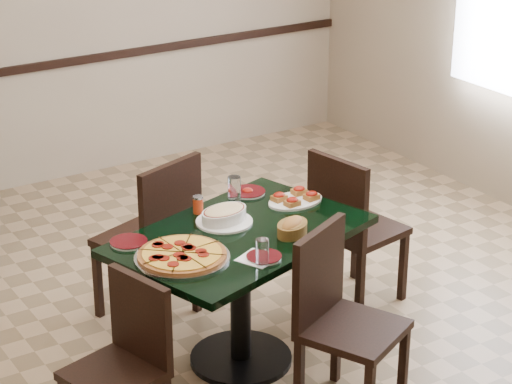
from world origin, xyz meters
TOP-DOWN VIEW (x-y plane):
  - floor at (0.00, 0.00)m, footprint 5.50×5.50m
  - room_shell at (1.02, 1.73)m, footprint 5.50×5.50m
  - main_table at (-0.22, -0.21)m, footprint 1.43×1.13m
  - chair_far at (-0.37, 0.42)m, footprint 0.58×0.58m
  - chair_near at (-0.03, -0.79)m, footprint 0.57×0.57m
  - chair_right at (0.63, -0.01)m, footprint 0.50×0.50m
  - chair_left at (-1.01, -0.51)m, footprint 0.46×0.46m
  - pepperoni_pizza at (-0.61, -0.32)m, footprint 0.46×0.46m
  - lasagna_casserole at (-0.23, -0.07)m, footprint 0.29×0.29m
  - bread_basket at (-0.01, -0.37)m, footprint 0.24×0.22m
  - bruschetta_platter at (0.23, -0.05)m, footprint 0.33×0.24m
  - side_plate_near at (-0.28, -0.52)m, footprint 0.17×0.17m
  - side_plate_far_r at (0.08, 0.19)m, footprint 0.19×0.19m
  - side_plate_far_l at (-0.75, -0.03)m, footprint 0.18×0.18m
  - napkin_setting at (-0.31, -0.51)m, footprint 0.21×0.21m
  - water_glass_a at (-0.05, 0.12)m, footprint 0.07×0.07m
  - water_glass_b at (-0.32, -0.58)m, footprint 0.06×0.06m
  - pepper_shaker at (-0.28, 0.11)m, footprint 0.06×0.06m

SIDE VIEW (x-z plane):
  - floor at x=0.00m, z-range 0.00..0.00m
  - chair_left at x=-1.01m, z-range 0.04..0.86m
  - chair_near at x=-0.03m, z-range 0.06..0.98m
  - chair_right at x=0.63m, z-range 0.06..0.98m
  - chair_far at x=-0.37m, z-range 0.06..1.03m
  - main_table at x=-0.22m, z-range 0.19..0.94m
  - napkin_setting at x=-0.31m, z-range 0.75..0.76m
  - side_plate_near at x=-0.28m, z-range 0.75..0.77m
  - side_plate_far_l at x=-0.75m, z-range 0.75..0.77m
  - side_plate_far_r at x=0.08m, z-range 0.74..0.77m
  - pepperoni_pizza at x=-0.61m, z-range 0.75..0.79m
  - bruschetta_platter at x=0.23m, z-range 0.75..0.80m
  - bread_basket at x=-0.01m, z-range 0.74..0.83m
  - lasagna_casserole at x=-0.23m, z-range 0.75..0.84m
  - pepper_shaker at x=-0.28m, z-range 0.75..0.85m
  - water_glass_b at x=-0.32m, z-range 0.75..0.88m
  - water_glass_a at x=-0.05m, z-range 0.75..0.90m
  - room_shell at x=1.02m, z-range -1.58..3.92m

